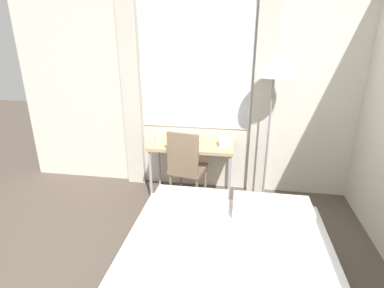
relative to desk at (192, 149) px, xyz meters
The scene contains 7 objects.
wall_back_with_window 0.77m from the desk, 83.50° to the left, with size 4.91×0.13×2.70m.
desk is the anchor object (origin of this frame).
desk_chair 0.24m from the desk, 99.23° to the right, with size 0.47×0.47×0.96m.
standing_lamp 1.32m from the desk, ahead, with size 0.43×0.43×1.82m.
telephone 0.43m from the desk, ahead, with size 0.16×0.14×0.12m.
book 0.10m from the desk, 123.36° to the right, with size 0.23×0.22×0.02m.
mug 0.46m from the desk, behind, with size 0.07×0.07×0.09m.
Camera 1 is at (0.52, -0.37, 2.03)m, focal length 28.00 mm.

